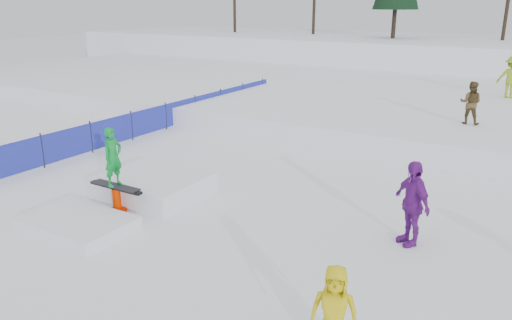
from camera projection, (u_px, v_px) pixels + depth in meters
The scene contains 9 objects.
ground at pixel (193, 224), 11.50m from camera, with size 120.00×120.00×0.00m, color white.
snow_berm at pixel (453, 56), 35.60m from camera, with size 60.00×14.00×2.40m, color white.
snow_midrise at pixel (395, 98), 24.42m from camera, with size 50.00×18.00×0.80m, color white.
safety_fence at pixel (166, 116), 19.92m from camera, with size 0.05×16.00×1.10m.
walker_olive at pixel (471, 103), 17.35m from camera, with size 0.73×0.57×1.50m, color #4F3D1F.
walker_ygreen at pixel (511, 77), 22.12m from camera, with size 1.18×0.68×1.83m, color #88A11B.
spectator_purple at pixel (412, 203), 10.34m from camera, with size 1.08×0.45×1.83m, color #711C90.
spectator_yellow at pixel (334, 312), 7.05m from camera, with size 0.70×0.45×1.43m, color gold.
jib_rail_feature at pixel (134, 193), 12.58m from camera, with size 2.60×4.40×2.11m.
Camera 1 is at (6.70, -8.23, 4.89)m, focal length 35.00 mm.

